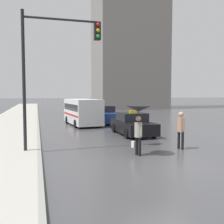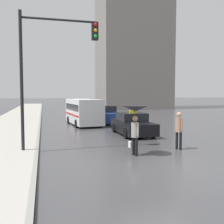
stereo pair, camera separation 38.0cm
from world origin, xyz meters
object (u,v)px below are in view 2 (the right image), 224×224
object	(u,v)px
traffic_light	(52,56)
taxi	(132,125)
sedan_red	(106,115)
pedestrian_with_umbrella	(135,115)
ambulance_van	(84,111)
pedestrian_man	(179,127)

from	to	relation	value
traffic_light	taxi	bearing A→B (deg)	35.85
sedan_red	pedestrian_with_umbrella	xyz separation A→B (m)	(-1.66, -12.24, 1.00)
ambulance_van	traffic_light	world-z (taller)	traffic_light
pedestrian_with_umbrella	sedan_red	bearing A→B (deg)	-21.69
sedan_red	pedestrian_man	bearing A→B (deg)	93.60
taxi	ambulance_van	xyz separation A→B (m)	(-2.23, 5.94, 0.56)
sedan_red	traffic_light	bearing A→B (deg)	64.72
pedestrian_man	traffic_light	world-z (taller)	traffic_light
ambulance_van	traffic_light	size ratio (longest dim) A/B	0.89
sedan_red	ambulance_van	distance (m)	2.34
taxi	ambulance_van	bearing A→B (deg)	-69.41
sedan_red	traffic_light	size ratio (longest dim) A/B	0.67
sedan_red	pedestrian_with_umbrella	world-z (taller)	pedestrian_with_umbrella
sedan_red	taxi	bearing A→B (deg)	91.05
pedestrian_with_umbrella	pedestrian_man	world-z (taller)	pedestrian_with_umbrella
ambulance_van	pedestrian_man	size ratio (longest dim) A/B	3.11
taxi	traffic_light	world-z (taller)	traffic_light
pedestrian_with_umbrella	pedestrian_man	size ratio (longest dim) A/B	1.19
ambulance_van	pedestrian_man	world-z (taller)	ambulance_van
ambulance_van	sedan_red	bearing A→B (deg)	-162.80
taxi	pedestrian_with_umbrella	world-z (taller)	pedestrian_with_umbrella
pedestrian_man	traffic_light	size ratio (longest dim) A/B	0.29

